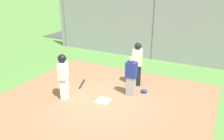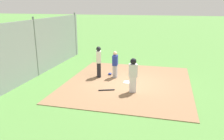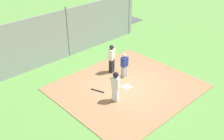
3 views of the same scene
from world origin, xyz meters
The scene contains 11 objects.
ground_plane centered at (0.00, 0.00, 0.00)m, with size 140.00×140.00×0.00m, color #51843D.
dirt_infield centered at (0.00, 0.00, 0.01)m, with size 7.20×6.40×0.03m, color #896647.
home_plate centered at (0.00, 0.00, 0.04)m, with size 0.44×0.44×0.02m, color white.
catcher centered at (-0.67, -0.86, 0.79)m, with size 0.39×0.27×1.49m.
umpire centered at (-0.54, -1.77, 0.95)m, with size 0.44×0.36×1.74m.
runner centered at (1.29, 0.45, 0.96)m, with size 0.36×0.44×1.64m.
baseball_bat centered at (1.42, -0.79, 0.06)m, with size 0.06×0.06×0.78m, color black.
catcher_mask centered at (-1.05, -1.26, 0.09)m, with size 0.24×0.20×0.12m, color navy.
backstop_fence centered at (0.00, -5.30, 1.60)m, with size 12.00×0.10×3.35m.
parking_lot centered at (0.00, -9.26, 0.02)m, with size 18.00×5.20×0.04m, color #424247.
parked_car_white centered at (-2.61, -8.71, 0.61)m, with size 4.42×2.39×1.28m.
Camera 3 is at (9.00, 8.32, 8.06)m, focal length 43.04 mm.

